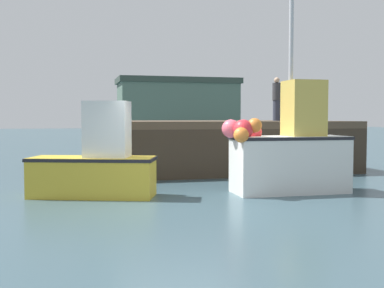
# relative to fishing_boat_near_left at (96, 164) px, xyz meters

# --- Properties ---
(ground) EXTENTS (120.00, 160.00, 0.10)m
(ground) POSITION_rel_fishing_boat_near_left_xyz_m (1.68, -1.82, -0.87)
(ground) COLOR #38515B
(pier) EXTENTS (9.53, 6.81, 1.85)m
(pier) POSITION_rel_fishing_boat_near_left_xyz_m (4.68, 5.45, 0.71)
(pier) COLOR brown
(pier) RESTS_ON ground
(fishing_boat_near_left) EXTENTS (3.31, 2.06, 2.39)m
(fishing_boat_near_left) POSITION_rel_fishing_boat_near_left_xyz_m (0.00, 0.00, 0.00)
(fishing_boat_near_left) COLOR gold
(fishing_boat_near_left) RESTS_ON ground
(fishing_boat_near_right) EXTENTS (3.37, 1.33, 5.96)m
(fishing_boat_near_right) POSITION_rel_fishing_boat_near_left_xyz_m (4.97, -0.55, 0.28)
(fishing_boat_near_right) COLOR silver
(fishing_boat_near_right) RESTS_ON ground
(rowboat) EXTENTS (1.67, 0.98, 0.42)m
(rowboat) POSITION_rel_fishing_boat_near_left_xyz_m (5.86, 1.45, -0.62)
(rowboat) COLOR white
(rowboat) RESTS_ON ground
(dockworker) EXTENTS (0.34, 0.34, 1.70)m
(dockworker) POSITION_rel_fishing_boat_near_left_xyz_m (7.24, 5.38, 1.89)
(dockworker) COLOR #2D3342
(dockworker) RESTS_ON pier
(warehouse) EXTENTS (10.81, 4.95, 5.49)m
(warehouse) POSITION_rel_fishing_boat_near_left_xyz_m (8.75, 30.52, 1.95)
(warehouse) COLOR #4C6656
(warehouse) RESTS_ON ground
(mooring_buoy_foreground) EXTENTS (0.43, 0.43, 0.54)m
(mooring_buoy_foreground) POSITION_rel_fishing_boat_near_left_xyz_m (0.86, -0.21, -0.57)
(mooring_buoy_foreground) COLOR yellow
(mooring_buoy_foreground) RESTS_ON ground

